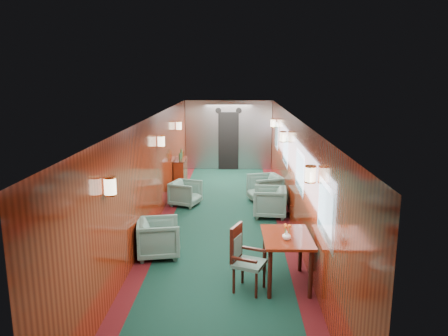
% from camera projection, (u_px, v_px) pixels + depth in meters
% --- Properties ---
extents(room, '(12.00, 12.10, 2.40)m').
position_uv_depth(room, '(223.00, 153.00, 9.25)').
color(room, '#0C2D22').
rests_on(room, ground).
extents(bulkhead, '(2.98, 0.17, 2.39)m').
position_uv_depth(bulkhead, '(229.00, 135.00, 15.12)').
color(bulkhead, '#A0A1A6').
rests_on(bulkhead, ground).
extents(windows_right, '(0.02, 8.60, 0.80)m').
position_uv_depth(windows_right, '(292.00, 159.00, 9.49)').
color(windows_right, silver).
rests_on(windows_right, ground).
extents(wall_sconces, '(2.97, 7.97, 0.25)m').
position_uv_depth(wall_sconces, '(224.00, 141.00, 9.77)').
color(wall_sconces, '#FFF0C6').
rests_on(wall_sconces, ground).
extents(dining_table, '(0.77, 1.09, 0.80)m').
position_uv_depth(dining_table, '(287.00, 244.00, 6.81)').
color(dining_table, maroon).
rests_on(dining_table, ground).
extents(side_chair, '(0.59, 0.60, 1.03)m').
position_uv_depth(side_chair, '(243.00, 255.00, 6.66)').
color(side_chair, '#1D4540').
rests_on(side_chair, ground).
extents(credenza, '(0.30, 0.97, 1.14)m').
position_uv_depth(credenza, '(181.00, 173.00, 12.70)').
color(credenza, maroon).
rests_on(credenza, ground).
extents(flower_vase, '(0.17, 0.17, 0.14)m').
position_uv_depth(flower_vase, '(287.00, 235.00, 6.62)').
color(flower_vase, white).
rests_on(flower_vase, dining_table).
extents(armchair_left_near, '(0.89, 0.87, 0.69)m').
position_uv_depth(armchair_left_near, '(159.00, 238.00, 7.94)').
color(armchair_left_near, '#1D4540').
rests_on(armchair_left_near, ground).
extents(armchair_left_far, '(0.87, 0.86, 0.63)m').
position_uv_depth(armchair_left_far, '(186.00, 193.00, 11.04)').
color(armchair_left_far, '#1D4540').
rests_on(armchair_left_far, ground).
extents(armchair_right_near, '(0.82, 0.80, 0.69)m').
position_uv_depth(armchair_right_near, '(269.00, 202.00, 10.17)').
color(armchair_right_near, '#1D4540').
rests_on(armchair_right_near, ground).
extents(armchair_right_far, '(0.99, 0.98, 0.72)m').
position_uv_depth(armchair_right_far, '(265.00, 189.00, 11.30)').
color(armchair_right_far, '#1D4540').
rests_on(armchair_right_far, ground).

